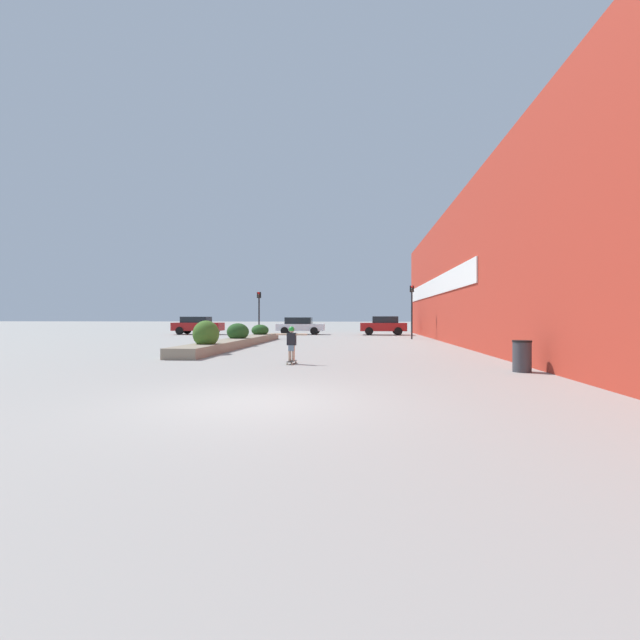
# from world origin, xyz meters

# --- Properties ---
(ground_plane) EXTENTS (300.00, 300.00, 0.00)m
(ground_plane) POSITION_xyz_m (0.00, 0.00, 0.00)
(ground_plane) COLOR gray
(building_wall_right) EXTENTS (0.67, 43.23, 8.15)m
(building_wall_right) POSITION_xyz_m (7.49, 15.60, 4.07)
(building_wall_right) COLOR #B23323
(building_wall_right) RESTS_ON ground_plane
(planter_box) EXTENTS (1.33, 15.71, 1.42)m
(planter_box) POSITION_xyz_m (-4.66, 14.92, 0.38)
(planter_box) COLOR gray
(planter_box) RESTS_ON ground_plane
(skateboard) EXTENTS (0.28, 0.71, 0.10)m
(skateboard) POSITION_xyz_m (-0.34, 6.37, 0.07)
(skateboard) COLOR black
(skateboard) RESTS_ON ground_plane
(skateboarder) EXTENTS (1.08, 0.20, 1.15)m
(skateboarder) POSITION_xyz_m (-0.34, 6.37, 0.80)
(skateboarder) COLOR tan
(skateboarder) RESTS_ON skateboard
(trash_bin) EXTENTS (0.53, 0.53, 0.90)m
(trash_bin) POSITION_xyz_m (6.54, 4.93, 0.45)
(trash_bin) COLOR #38383D
(trash_bin) RESTS_ON ground_plane
(car_leftmost) EXTENTS (4.29, 1.91, 1.54)m
(car_leftmost) POSITION_xyz_m (13.98, 29.03, 0.82)
(car_leftmost) COLOR #BCBCC1
(car_leftmost) RESTS_ON ground_plane
(car_center_left) EXTENTS (4.30, 1.84, 1.56)m
(car_center_left) POSITION_xyz_m (-3.52, 30.81, 0.82)
(car_center_left) COLOR silver
(car_center_left) RESTS_ON ground_plane
(car_center_right) EXTENTS (4.42, 1.90, 1.62)m
(car_center_right) POSITION_xyz_m (-12.82, 29.94, 0.86)
(car_center_right) COLOR maroon
(car_center_right) RESTS_ON ground_plane
(car_rightmost) EXTENTS (4.03, 2.01, 1.65)m
(car_rightmost) POSITION_xyz_m (4.00, 30.50, 0.86)
(car_rightmost) COLOR maroon
(car_rightmost) RESTS_ON ground_plane
(traffic_light_left) EXTENTS (0.28, 0.30, 3.45)m
(traffic_light_left) POSITION_xyz_m (-5.59, 23.56, 2.35)
(traffic_light_left) COLOR black
(traffic_light_left) RESTS_ON ground_plane
(traffic_light_right) EXTENTS (0.28, 0.30, 3.81)m
(traffic_light_right) POSITION_xyz_m (5.60, 23.19, 2.57)
(traffic_light_right) COLOR black
(traffic_light_right) RESTS_ON ground_plane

